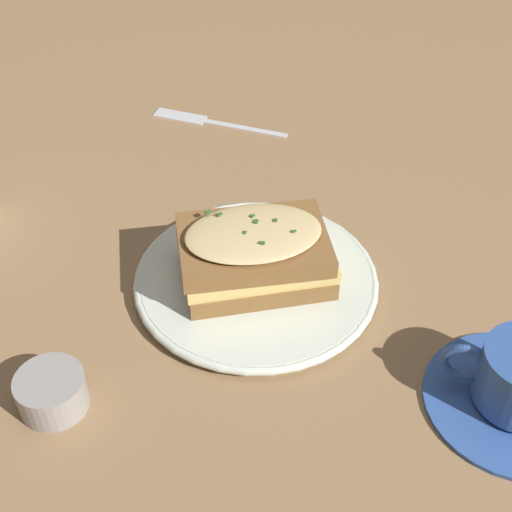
{
  "coord_description": "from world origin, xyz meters",
  "views": [
    {
      "loc": [
        -0.31,
        -0.4,
        0.51
      ],
      "look_at": [
        0.03,
        -0.01,
        0.04
      ],
      "focal_mm": 50.0,
      "sensor_mm": 36.0,
      "label": 1
    }
  ],
  "objects": [
    {
      "name": "fork",
      "position": [
        0.18,
        0.28,
        0.0
      ],
      "size": [
        0.11,
        0.17,
        0.0
      ],
      "rotation": [
        0.0,
        0.0,
        0.53
      ],
      "color": "silver",
      "rests_on": "ground_plane"
    },
    {
      "name": "ground_plane",
      "position": [
        0.0,
        0.0,
        0.0
      ],
      "size": [
        2.4,
        2.4,
        0.0
      ],
      "primitive_type": "plane",
      "color": "olive"
    },
    {
      "name": "sandwich",
      "position": [
        0.03,
        -0.01,
        0.04
      ],
      "size": [
        0.18,
        0.16,
        0.06
      ],
      "rotation": [
        0.0,
        0.0,
        5.77
      ],
      "color": "brown",
      "rests_on": "dinner_plate"
    },
    {
      "name": "dinner_plate",
      "position": [
        0.03,
        -0.01,
        0.01
      ],
      "size": [
        0.25,
        0.25,
        0.01
      ],
      "color": "silver",
      "rests_on": "ground_plane"
    },
    {
      "name": "condiment_pot",
      "position": [
        -0.2,
        -0.01,
        0.02
      ],
      "size": [
        0.06,
        0.06,
        0.03
      ],
      "primitive_type": "cylinder",
      "color": "gray",
      "rests_on": "ground_plane"
    }
  ]
}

